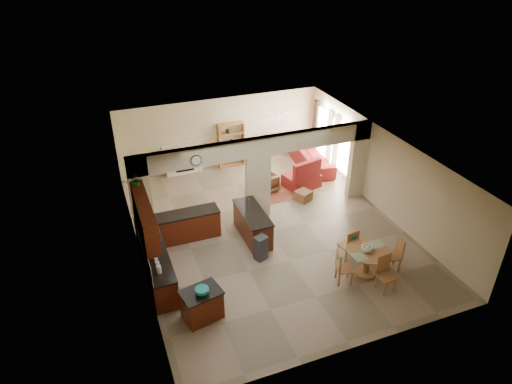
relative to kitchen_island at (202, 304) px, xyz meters
name	(u,v)px	position (x,y,z in m)	size (l,w,h in m)	color
floor	(269,231)	(2.94, 2.84, -0.41)	(10.00, 10.00, 0.00)	gray
ceiling	(271,151)	(2.94, 2.84, 2.39)	(10.00, 10.00, 0.00)	white
wall_back	(221,133)	(2.94, 7.84, 0.99)	(8.00, 8.00, 0.00)	#BDB38A
wall_front	(359,303)	(2.94, -2.16, 0.99)	(8.00, 8.00, 0.00)	#BDB38A
wall_left	(136,219)	(-1.06, 2.84, 0.99)	(10.00, 10.00, 0.00)	#BDB38A
wall_right	(382,171)	(6.94, 2.84, 0.99)	(10.00, 10.00, 0.00)	#BDB38A
partition_left_pier	(141,199)	(-0.76, 3.84, 0.99)	(0.60, 0.25, 2.80)	#BDB38A
partition_center_pier	(258,186)	(2.94, 3.84, 0.69)	(0.80, 0.25, 2.20)	#BDB38A
partition_right_pier	(358,160)	(6.64, 3.84, 0.99)	(0.60, 0.25, 2.80)	#BDB38A
partition_header	(258,147)	(2.94, 3.84, 2.09)	(8.00, 0.25, 0.60)	#BDB38A
kitchen_counter	(167,246)	(-0.32, 2.59, 0.05)	(2.52, 3.29, 1.48)	#3B0C06
upper_cabinets	(145,217)	(-0.88, 2.04, 1.51)	(0.35, 2.40, 0.90)	#3B0C06
peninsula	(253,225)	(2.34, 2.72, 0.04)	(0.70, 1.85, 0.91)	#3B0C06
wall_clock	(196,160)	(0.94, 3.69, 2.04)	(0.34, 0.34, 0.03)	#52281B
rug	(278,193)	(4.14, 4.94, -0.41)	(1.60, 1.30, 0.01)	brown
fireplace	(183,159)	(1.34, 7.67, 0.20)	(1.60, 0.35, 1.20)	beige
shelving_unit	(231,145)	(3.29, 7.66, 0.49)	(1.00, 0.32, 1.80)	olive
window_a	(345,149)	(6.91, 5.14, 0.79)	(0.02, 0.90, 1.90)	white
window_b	(323,133)	(6.91, 6.84, 0.79)	(0.02, 0.90, 1.90)	white
glazed_door	(333,144)	(6.91, 5.99, 0.64)	(0.02, 0.70, 2.10)	white
drape_a_left	(352,156)	(6.87, 4.54, 0.79)	(0.10, 0.28, 2.30)	#3C1C18
drape_a_right	(336,143)	(6.87, 5.74, 0.79)	(0.10, 0.28, 2.30)	#3C1C18
drape_b_left	(329,138)	(6.87, 6.24, 0.79)	(0.10, 0.28, 2.30)	#3C1C18
drape_b_right	(315,128)	(6.87, 7.44, 0.79)	(0.10, 0.28, 2.30)	#3C1C18
ceiling_fan	(277,117)	(4.44, 5.84, 2.15)	(1.00, 1.00, 0.10)	white
kitchen_island	(202,304)	(0.00, 0.00, 0.00)	(1.07, 0.87, 0.82)	#3B0C06
teal_bowl	(202,291)	(0.01, -0.07, 0.49)	(0.33, 0.33, 0.16)	#148D84
trash_can	(261,249)	(2.18, 1.63, -0.06)	(0.33, 0.28, 0.71)	#2F2F31
dining_table	(367,258)	(4.65, -0.02, 0.11)	(1.17, 1.17, 0.80)	olive
fruit_bowl	(367,248)	(4.58, -0.02, 0.47)	(0.32, 0.32, 0.17)	#77AE25
sofa	(311,157)	(6.24, 6.45, -0.01)	(1.10, 2.80, 0.82)	maroon
chaise	(301,180)	(5.17, 5.10, -0.18)	(1.18, 0.97, 0.47)	maroon
armchair	(266,182)	(3.83, 5.26, -0.08)	(0.71, 0.73, 0.66)	maroon
ottoman	(303,196)	(4.79, 4.17, -0.24)	(0.49, 0.49, 0.36)	maroon
plant	(136,180)	(-0.88, 2.90, 2.14)	(0.33, 0.29, 0.37)	#1C4512
chair_north	(350,244)	(4.53, 0.69, 0.14)	(0.49, 0.49, 1.02)	olive
chair_east	(396,253)	(5.50, -0.12, 0.14)	(0.49, 0.49, 1.02)	olive
chair_south	(385,271)	(4.77, -0.68, 0.14)	(0.45, 0.45, 1.02)	olive
chair_west	(342,266)	(3.82, -0.08, 0.14)	(0.52, 0.52, 1.02)	olive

